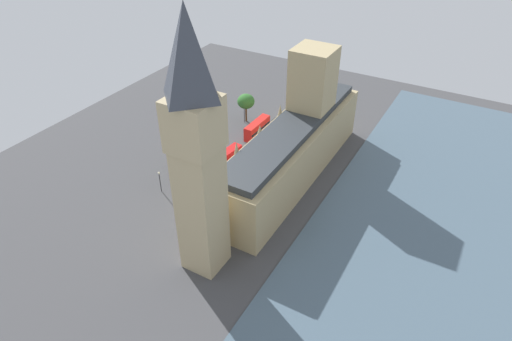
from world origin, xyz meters
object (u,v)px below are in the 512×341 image
object	(u,v)px
car_silver_corner	(276,121)
car_black_leading	(198,191)
street_lamp_trailing	(160,178)
street_lamp_opposite_hall	(244,109)
clock_tower	(196,150)
parliament_building	(295,142)
double_decker_bus_under_trees	(226,159)
pedestrian_by_river_gate	(266,162)
plane_tree_far_end	(186,146)
plane_tree_near_tower	(246,102)
double_decker_bus_kerbside	(257,128)

from	to	relation	value
car_silver_corner	car_black_leading	xyz separation A→B (m)	(0.17, 39.49, 0.00)
street_lamp_trailing	street_lamp_opposite_hall	world-z (taller)	street_lamp_opposite_hall
clock_tower	street_lamp_trailing	xyz separation A→B (m)	(22.54, -13.35, -22.33)
parliament_building	car_silver_corner	xyz separation A→B (m)	(15.43, -19.80, -7.90)
double_decker_bus_under_trees	street_lamp_opposite_hall	size ratio (longest dim) A/B	1.68
pedestrian_by_river_gate	plane_tree_far_end	xyz separation A→B (m)	(15.36, 13.05, 7.06)
street_lamp_trailing	pedestrian_by_river_gate	bearing A→B (deg)	-125.55
plane_tree_near_tower	parliament_building	bearing A→B (deg)	145.00
street_lamp_trailing	street_lamp_opposite_hall	distance (m)	39.35
car_black_leading	street_lamp_trailing	size ratio (longest dim) A/B	0.85
clock_tower	car_silver_corner	xyz separation A→B (m)	(13.94, -56.35, -25.46)
parliament_building	car_silver_corner	bearing A→B (deg)	-52.06
parliament_building	plane_tree_near_tower	xyz separation A→B (m)	(24.21, -16.95, -2.21)
parliament_building	street_lamp_opposite_hall	distance (m)	29.56
car_black_leading	car_silver_corner	bearing A→B (deg)	94.30
clock_tower	car_black_leading	bearing A→B (deg)	-50.07
double_decker_bus_kerbside	car_black_leading	xyz separation A→B (m)	(-1.24, 30.40, -1.74)
clock_tower	street_lamp_opposite_hall	world-z (taller)	clock_tower
car_black_leading	plane_tree_far_end	size ratio (longest dim) A/B	0.45
street_lamp_trailing	street_lamp_opposite_hall	xyz separation A→B (m)	(0.35, -39.35, 0.44)
parliament_building	pedestrian_by_river_gate	bearing A→B (deg)	4.04
clock_tower	car_black_leading	size ratio (longest dim) A/B	10.59
pedestrian_by_river_gate	car_silver_corner	bearing A→B (deg)	129.63
car_silver_corner	car_black_leading	world-z (taller)	same
clock_tower	double_decker_bus_kerbside	distance (m)	55.06
double_decker_bus_under_trees	plane_tree_near_tower	bearing A→B (deg)	115.64
double_decker_bus_kerbside	pedestrian_by_river_gate	xyz separation A→B (m)	(-9.00, 11.26, -1.88)
car_silver_corner	clock_tower	bearing A→B (deg)	-74.41
pedestrian_by_river_gate	parliament_building	bearing A→B (deg)	23.23
parliament_building	plane_tree_far_end	world-z (taller)	parliament_building
plane_tree_far_end	double_decker_bus_kerbside	bearing A→B (deg)	-104.67
street_lamp_opposite_hall	street_lamp_trailing	bearing A→B (deg)	90.51
parliament_building	car_silver_corner	distance (m)	26.31
parliament_building	street_lamp_trailing	bearing A→B (deg)	43.99
plane_tree_near_tower	plane_tree_far_end	bearing A→B (deg)	91.88
double_decker_bus_kerbside	pedestrian_by_river_gate	size ratio (longest dim) A/B	6.29
plane_tree_far_end	street_lamp_opposite_hall	xyz separation A→B (m)	(1.17, -29.75, -3.36)
clock_tower	street_lamp_trailing	size ratio (longest dim) A/B	8.98
double_decker_bus_kerbside	plane_tree_far_end	world-z (taller)	plane_tree_far_end
plane_tree_far_end	street_lamp_opposite_hall	bearing A→B (deg)	-87.74
plane_tree_far_end	street_lamp_trailing	world-z (taller)	plane_tree_far_end
double_decker_bus_kerbside	pedestrian_by_river_gate	world-z (taller)	double_decker_bus_kerbside
plane_tree_near_tower	street_lamp_trailing	world-z (taller)	plane_tree_near_tower
pedestrian_by_river_gate	street_lamp_opposite_hall	world-z (taller)	street_lamp_opposite_hall
car_silver_corner	plane_tree_near_tower	bearing A→B (deg)	-160.36
parliament_building	double_decker_bus_kerbside	distance (m)	20.88
car_silver_corner	plane_tree_far_end	bearing A→B (deg)	-101.41
double_decker_bus_kerbside	street_lamp_trailing	size ratio (longest dim) A/B	1.86
parliament_building	pedestrian_by_river_gate	distance (m)	11.24
plane_tree_near_tower	clock_tower	bearing A→B (deg)	113.01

